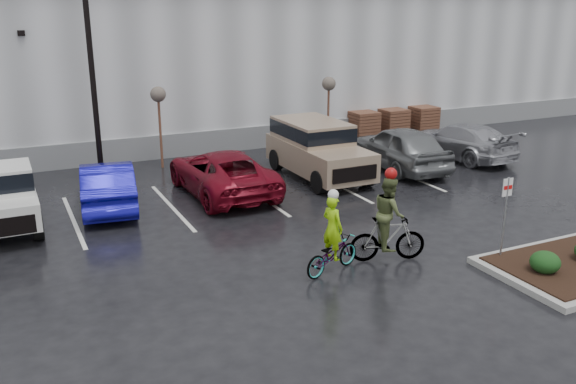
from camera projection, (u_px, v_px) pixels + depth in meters
name	position (u px, v px, depth m)	size (l,w,h in m)	color
ground	(377.00, 294.00, 13.60)	(120.00, 120.00, 0.00)	black
warehouse	(143.00, 56.00, 31.46)	(60.50, 15.50, 7.20)	#A3A6A8
wooded_ridge	(81.00, 44.00, 51.47)	(80.00, 25.00, 6.00)	#243F1A
lamppost	(87.00, 20.00, 20.60)	(0.50, 1.00, 9.22)	black
sapling_mid	(158.00, 99.00, 23.37)	(0.60, 0.60, 3.20)	#4F2F1F
sapling_east	(329.00, 88.00, 26.48)	(0.60, 0.60, 3.20)	#4F2F1F
pallet_stack_a	(363.00, 126.00, 28.98)	(1.20, 1.20, 1.35)	#4F2F1F
pallet_stack_b	(393.00, 123.00, 29.68)	(1.20, 1.20, 1.35)	#4F2F1F
pallet_stack_c	(423.00, 120.00, 30.43)	(1.20, 1.20, 1.35)	#4F2F1F
shrub_a	(545.00, 262.00, 14.28)	(0.70, 0.70, 0.52)	black
fire_lane_sign	(505.00, 209.00, 14.93)	(0.30, 0.05, 2.20)	gray
car_blue	(108.00, 185.00, 19.22)	(1.58, 4.52, 1.49)	#100D91
car_red	(222.00, 172.00, 20.64)	(2.50, 5.41, 1.50)	maroon
suv_tan	(319.00, 150.00, 22.52)	(2.20, 5.10, 2.06)	gray
car_grey	(400.00, 147.00, 23.73)	(2.03, 5.05, 1.72)	slate
car_far_silver	(460.00, 141.00, 25.48)	(2.07, 5.09, 1.48)	#A4A5AB
cyclist_hivis	(332.00, 247.00, 14.57)	(1.82, 1.11, 2.08)	#3F3F44
cyclist_olive	(388.00, 228.00, 15.16)	(1.94, 1.10, 2.42)	#3F3F44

